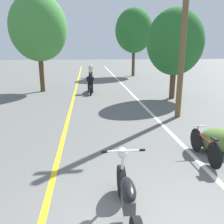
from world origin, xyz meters
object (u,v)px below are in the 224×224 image
(roadside_tree_right_near, at_px, (175,42))
(motorcycle_rider_far, at_px, (91,73))
(roadside_tree_left, at_px, (38,28))
(motorcycle_rider_lead, at_px, (90,86))
(bicycle_parked, at_px, (205,146))
(motorcycle_foreground, at_px, (128,197))
(roadside_tree_right_far, at_px, (134,31))
(utility_pole, at_px, (184,33))

(roadside_tree_right_near, distance_m, motorcycle_rider_far, 11.86)
(roadside_tree_left, bearing_deg, motorcycle_rider_lead, -16.74)
(roadside_tree_left, height_order, bicycle_parked, roadside_tree_left)
(roadside_tree_left, xyz_separation_m, motorcycle_foreground, (3.72, -13.23, -3.73))
(roadside_tree_right_far, relative_size, motorcycle_rider_lead, 3.39)
(roadside_tree_right_far, height_order, roadside_tree_left, roadside_tree_right_far)
(utility_pole, height_order, roadside_tree_right_far, roadside_tree_right_far)
(roadside_tree_right_near, relative_size, bicycle_parked, 2.98)
(utility_pole, xyz_separation_m, roadside_tree_right_far, (1.04, 15.71, 1.12))
(utility_pole, relative_size, motorcycle_rider_lead, 3.36)
(motorcycle_rider_far, bearing_deg, motorcycle_foreground, -89.23)
(motorcycle_foreground, height_order, motorcycle_rider_lead, motorcycle_rider_lead)
(roadside_tree_right_far, xyz_separation_m, roadside_tree_left, (-8.03, -8.66, -0.46))
(roadside_tree_right_near, height_order, motorcycle_rider_far, roadside_tree_right_near)
(motorcycle_foreground, distance_m, motorcycle_rider_lead, 12.25)
(roadside_tree_right_near, xyz_separation_m, roadside_tree_right_far, (-0.08, 11.84, 1.40))
(roadside_tree_right_near, relative_size, motorcycle_rider_far, 2.59)
(utility_pole, height_order, roadside_tree_left, utility_pole)
(roadside_tree_right_far, xyz_separation_m, motorcycle_foreground, (-4.32, -21.89, -4.18))
(bicycle_parked, bearing_deg, utility_pole, 78.66)
(roadside_tree_right_near, bearing_deg, roadside_tree_left, 158.61)
(roadside_tree_left, relative_size, motorcycle_rider_far, 3.21)
(motorcycle_foreground, bearing_deg, bicycle_parked, 40.74)
(motorcycle_foreground, bearing_deg, roadside_tree_right_far, 78.85)
(motorcycle_rider_lead, xyz_separation_m, motorcycle_rider_far, (0.16, 8.37, 0.01))
(motorcycle_rider_lead, xyz_separation_m, bicycle_parked, (2.90, -10.12, -0.13))
(roadside_tree_right_far, height_order, motorcycle_foreground, roadside_tree_right_far)
(utility_pole, relative_size, roadside_tree_right_far, 0.99)
(roadside_tree_right_far, relative_size, motorcycle_rider_far, 3.49)
(motorcycle_rider_lead, bearing_deg, bicycle_parked, -73.99)
(utility_pole, height_order, motorcycle_foreground, utility_pole)
(motorcycle_foreground, relative_size, motorcycle_rider_far, 1.11)
(motorcycle_rider_lead, bearing_deg, roadside_tree_right_near, -24.38)
(utility_pole, distance_m, motorcycle_rider_lead, 7.72)
(roadside_tree_right_near, bearing_deg, motorcycle_rider_far, 113.87)
(motorcycle_rider_far, bearing_deg, roadside_tree_right_far, 15.52)
(utility_pole, relative_size, motorcycle_rider_far, 3.47)
(motorcycle_foreground, bearing_deg, motorcycle_rider_lead, 92.04)
(motorcycle_foreground, relative_size, motorcycle_rider_lead, 1.08)
(motorcycle_rider_lead, height_order, bicycle_parked, motorcycle_rider_lead)
(utility_pole, xyz_separation_m, roadside_tree_left, (-7.00, 7.05, 0.66))
(motorcycle_rider_far, bearing_deg, motorcycle_rider_lead, -91.08)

